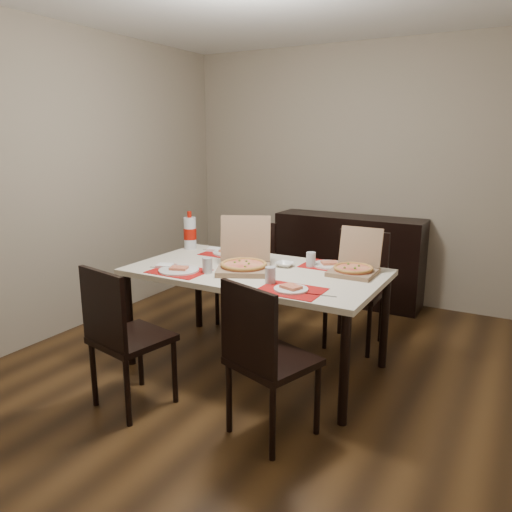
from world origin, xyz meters
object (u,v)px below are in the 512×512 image
object	(u,v)px
chair_near_right	(264,355)
pizza_box_center	(244,262)
chair_near_left	(122,333)
chair_far_right	(358,283)
soda_bottle	(190,233)
dip_bowl	(285,264)
dining_table	(256,278)
sideboard	(348,259)
chair_far_left	(249,268)

from	to	relation	value
chair_near_right	pizza_box_center	world-z (taller)	pizza_box_center
chair_near_left	chair_far_right	distance (m)	1.97
chair_near_left	chair_near_right	size ratio (longest dim) A/B	1.00
soda_bottle	dip_bowl	bearing A→B (deg)	-8.55
soda_bottle	dining_table	bearing A→B (deg)	-21.41
chair_near_right	dip_bowl	distance (m)	1.06
sideboard	dip_bowl	size ratio (longest dim) A/B	11.23
chair_far_right	pizza_box_center	world-z (taller)	pizza_box_center
chair_far_right	dip_bowl	xyz separation A→B (m)	(-0.37, -0.62, 0.26)
pizza_box_center	dip_bowl	size ratio (longest dim) A/B	3.96
dip_bowl	sideboard	bearing A→B (deg)	92.00
chair_far_right	chair_far_left	bearing A→B (deg)	-179.80
dining_table	chair_far_left	xyz separation A→B (m)	(-0.51, 0.79, -0.17)
chair_near_left	soda_bottle	size ratio (longest dim) A/B	2.88
chair_near_left	soda_bottle	bearing A→B (deg)	107.70
chair_far_left	dip_bowl	distance (m)	0.94
sideboard	chair_near_right	xyz separation A→B (m)	(0.40, -2.58, 0.06)
chair_near_right	soda_bottle	world-z (taller)	soda_bottle
chair_near_right	dining_table	bearing A→B (deg)	121.90
dip_bowl	dining_table	bearing A→B (deg)	-129.26
pizza_box_center	chair_far_right	bearing A→B (deg)	56.07
dining_table	soda_bottle	distance (m)	0.91
sideboard	chair_far_left	distance (m)	1.17
chair_near_right	chair_far_left	xyz separation A→B (m)	(-1.01, 1.58, 0.00)
dining_table	pizza_box_center	xyz separation A→B (m)	(-0.06, -0.06, 0.12)
dining_table	chair_near_left	bearing A→B (deg)	-114.19
chair_far_left	soda_bottle	size ratio (longest dim) A/B	2.88
chair_near_right	soda_bottle	bearing A→B (deg)	139.77
chair_near_right	dip_bowl	xyz separation A→B (m)	(-0.35, 0.97, 0.26)
chair_near_left	pizza_box_center	xyz separation A→B (m)	(0.36, 0.88, 0.30)
chair_far_right	pizza_box_center	xyz separation A→B (m)	(-0.58, -0.86, 0.30)
sideboard	soda_bottle	distance (m)	1.79
pizza_box_center	dip_bowl	world-z (taller)	pizza_box_center
sideboard	dining_table	xyz separation A→B (m)	(-0.09, -1.79, 0.23)
chair_far_left	pizza_box_center	bearing A→B (deg)	-62.20
dining_table	chair_near_right	distance (m)	0.95
chair_near_right	sideboard	bearing A→B (deg)	98.88
dip_bowl	soda_bottle	size ratio (longest dim) A/B	0.41
dining_table	soda_bottle	xyz separation A→B (m)	(-0.82, 0.32, 0.20)
chair_far_left	sideboard	bearing A→B (deg)	58.93
chair_far_right	soda_bottle	bearing A→B (deg)	-160.52
chair_near_right	dip_bowl	world-z (taller)	chair_near_right
dining_table	chair_far_left	bearing A→B (deg)	122.98
dining_table	chair_near_right	size ratio (longest dim) A/B	1.94
sideboard	chair_near_left	bearing A→B (deg)	-100.57
chair_near_left	chair_far_right	world-z (taller)	same
chair_near_left	chair_near_right	world-z (taller)	same
chair_far_left	chair_far_right	xyz separation A→B (m)	(1.03, 0.00, 0.00)
chair_near_left	dip_bowl	distance (m)	1.28
dining_table	pizza_box_center	distance (m)	0.15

